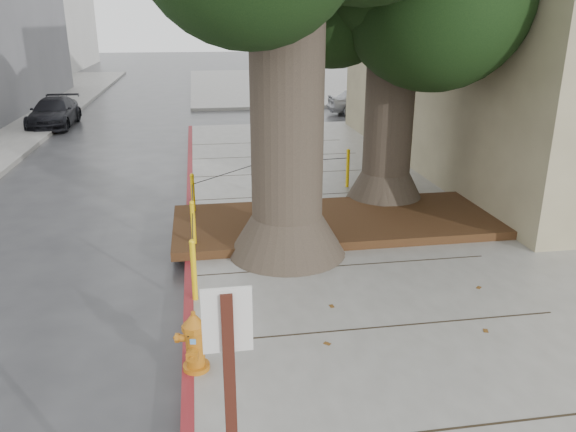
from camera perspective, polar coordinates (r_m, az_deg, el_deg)
name	(u,v)px	position (r m, az deg, el deg)	size (l,w,h in m)	color
ground	(342,340)	(7.65, 5.48, -12.47)	(140.00, 140.00, 0.00)	#28282B
sidewalk_far	(316,84)	(37.29, 2.87, 13.29)	(16.00, 20.00, 0.15)	slate
curb_red	(189,268)	(9.62, -10.00, -5.18)	(0.14, 26.00, 0.16)	maroon
planter_bed	(337,221)	(11.17, 5.01, -0.56)	(6.40, 2.60, 0.16)	black
building_side_white	(500,10)	(36.82, 20.74, 18.97)	(10.00, 10.00, 9.00)	silver
bollard_ring	(246,198)	(11.19, -4.33, 1.85)	(3.79, 5.39, 0.95)	yellow
fire_hydrant	(195,342)	(6.70, -9.45, -12.48)	(0.40, 0.38, 0.75)	#C56D14
car_silver	(366,101)	(25.75, 7.91, 11.52)	(1.37, 3.39, 1.16)	#B1B2B6
car_red	(498,97)	(27.89, 20.56, 11.23)	(1.37, 3.92, 1.29)	maroon
car_dark	(54,113)	(24.22, -22.68, 9.67)	(1.54, 3.78, 1.10)	black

